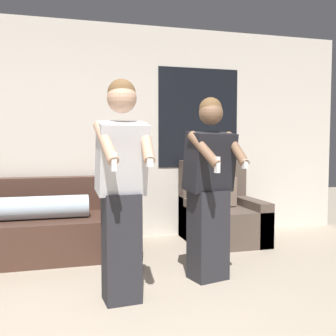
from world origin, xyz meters
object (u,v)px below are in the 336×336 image
at_px(couch, 36,228).
at_px(person_left, 122,188).
at_px(armchair, 221,216).
at_px(person_right, 210,189).

distance_m(couch, person_left, 1.76).
xyz_separation_m(armchair, person_right, (-0.65, -1.25, 0.50)).
relative_size(armchair, person_left, 0.59).
xyz_separation_m(couch, person_left, (0.71, -1.50, 0.59)).
bearing_deg(couch, armchair, 1.15).
height_order(armchair, person_right, person_right).
bearing_deg(person_left, person_right, 19.63).
relative_size(person_left, person_right, 1.05).
bearing_deg(armchair, person_left, -133.72).
xyz_separation_m(person_left, person_right, (0.83, 0.29, -0.06)).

